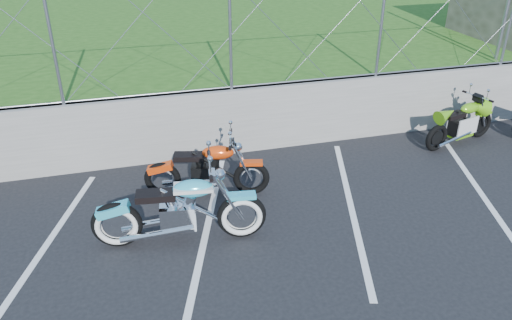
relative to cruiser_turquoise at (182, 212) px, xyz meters
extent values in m
plane|color=black|center=(0.38, -0.79, -0.50)|extent=(90.00, 90.00, 0.00)
cube|color=slate|center=(0.38, 2.71, 0.15)|extent=(30.00, 0.22, 1.30)
cube|color=#265015|center=(0.38, 12.71, 0.15)|extent=(30.00, 20.00, 1.30)
cylinder|color=gray|center=(0.38, 2.71, 0.85)|extent=(28.00, 0.03, 0.03)
cube|color=silver|center=(-2.02, 0.21, -0.50)|extent=(1.49, 4.31, 0.01)
cube|color=silver|center=(0.38, 0.21, -0.50)|extent=(1.49, 4.31, 0.01)
cube|color=silver|center=(2.78, 0.21, -0.50)|extent=(1.49, 4.31, 0.01)
cube|color=silver|center=(5.18, 0.21, -0.50)|extent=(1.49, 4.31, 0.01)
torus|color=black|center=(-0.91, 0.13, -0.14)|extent=(0.74, 0.22, 0.73)
torus|color=black|center=(0.85, -0.12, -0.14)|extent=(0.74, 0.22, 0.73)
cube|color=silver|center=(-0.05, 0.01, -0.06)|extent=(0.54, 0.38, 0.37)
ellipsoid|color=#33B2CD|center=(0.19, -0.03, 0.38)|extent=(0.61, 0.35, 0.26)
cube|color=black|center=(-0.33, 0.05, 0.30)|extent=(0.58, 0.34, 0.10)
cube|color=#33B2CD|center=(0.85, -0.12, 0.20)|extent=(0.44, 0.22, 0.07)
cylinder|color=silver|center=(0.43, -0.06, 0.73)|extent=(0.14, 0.79, 0.03)
torus|color=black|center=(-0.14, 1.39, -0.19)|extent=(0.62, 0.26, 0.62)
torus|color=black|center=(1.31, 1.02, -0.19)|extent=(0.62, 0.26, 0.62)
cube|color=black|center=(0.57, 1.21, -0.10)|extent=(0.51, 0.38, 0.34)
ellipsoid|color=#E43F0D|center=(0.78, 1.15, 0.30)|extent=(0.57, 0.36, 0.23)
cube|color=black|center=(0.32, 1.27, 0.23)|extent=(0.54, 0.35, 0.09)
cube|color=#E43F0D|center=(1.31, 1.02, 0.10)|extent=(0.40, 0.24, 0.06)
cylinder|color=silver|center=(0.98, 1.10, 0.54)|extent=(0.20, 0.70, 0.03)
torus|color=black|center=(5.29, 1.64, -0.22)|extent=(0.57, 0.24, 0.56)
torus|color=black|center=(6.58, 1.98, -0.22)|extent=(0.57, 0.24, 0.56)
cube|color=black|center=(5.91, 1.81, -0.13)|extent=(0.48, 0.36, 0.32)
ellipsoid|color=#64B116|center=(6.11, 1.86, 0.25)|extent=(0.54, 0.34, 0.22)
cube|color=black|center=(5.68, 1.74, 0.18)|extent=(0.51, 0.33, 0.08)
cube|color=#64B116|center=(6.58, 1.98, 0.04)|extent=(0.38, 0.22, 0.06)
cylinder|color=silver|center=(6.27, 1.90, 0.47)|extent=(0.19, 0.66, 0.03)
camera|label=1|loc=(-0.59, -6.05, 3.93)|focal=35.00mm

